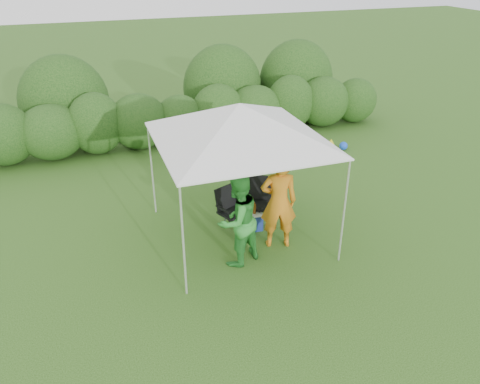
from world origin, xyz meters
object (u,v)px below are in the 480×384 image
object	(u,v)px
canopy	(240,122)
chair_right	(257,197)
man	(279,202)
woman	(238,220)
cooler	(251,221)
chair_left	(230,206)

from	to	relation	value
canopy	chair_right	bearing A→B (deg)	37.15
canopy	man	bearing A→B (deg)	-46.12
chair_right	woman	world-z (taller)	woman
canopy	woman	bearing A→B (deg)	-111.20
canopy	chair_right	size ratio (longest dim) A/B	3.05
chair_right	cooler	world-z (taller)	chair_right
canopy	woman	world-z (taller)	canopy
chair_right	chair_left	bearing A→B (deg)	-138.49
chair_right	chair_left	world-z (taller)	chair_right
canopy	woman	xyz separation A→B (m)	(-0.35, -0.89, -1.55)
chair_left	man	distance (m)	1.23
woman	cooler	distance (m)	1.39
cooler	woman	bearing A→B (deg)	-119.12
man	chair_left	bearing A→B (deg)	-37.50
woman	cooler	xyz separation A→B (m)	(0.64, 1.01, -0.71)
woman	man	bearing A→B (deg)	172.73
man	cooler	distance (m)	1.11
chair_left	woman	world-z (taller)	woman
canopy	chair_left	size ratio (longest dim) A/B	3.30
chair_left	man	xyz separation A→B (m)	(0.70, -0.91, 0.45)
man	woman	world-z (taller)	man
chair_right	cooler	bearing A→B (deg)	-98.26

